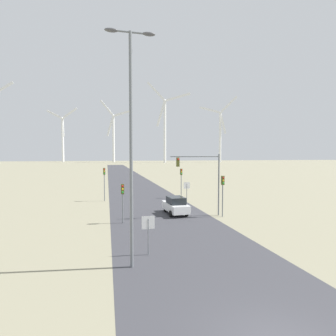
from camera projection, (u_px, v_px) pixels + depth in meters
name	position (u px, v px, depth m)	size (l,w,h in m)	color
road_surface	(133.00, 185.00, 54.81)	(10.00, 240.00, 0.01)	#38383D
streetlamp	(131.00, 127.00, 14.06)	(2.68, 0.32, 12.77)	slate
stop_sign_near	(148.00, 228.00, 16.12)	(0.81, 0.07, 2.43)	slate
stop_sign_far	(187.00, 189.00, 32.98)	(0.81, 0.07, 2.79)	slate
traffic_light_post_near_left	(123.00, 194.00, 23.67)	(0.28, 0.34, 3.57)	slate
traffic_light_post_near_right	(223.00, 187.00, 26.15)	(0.28, 0.34, 4.12)	slate
traffic_light_post_mid_left	(104.00, 177.00, 35.22)	(0.28, 0.34, 4.48)	slate
traffic_light_post_mid_right	(181.00, 177.00, 37.75)	(0.28, 0.34, 4.25)	slate
traffic_light_mast_overhead	(203.00, 172.00, 26.28)	(5.17, 0.35, 6.31)	slate
car_approaching	(176.00, 205.00, 27.49)	(2.11, 4.23, 1.83)	white
wind_turbine_left	(63.00, 135.00, 249.20)	(28.90, 9.81, 51.45)	white
wind_turbine_center	(113.00, 133.00, 244.12)	(29.26, 16.19, 58.36)	white
wind_turbine_right	(165.00, 125.00, 225.59)	(34.73, 17.07, 70.37)	white
wind_turbine_far_right	(220.00, 131.00, 240.22)	(30.91, 15.91, 59.79)	white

